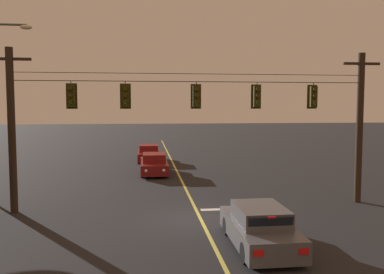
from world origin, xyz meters
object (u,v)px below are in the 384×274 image
traffic_light_rightmost (313,97)px  traffic_light_right_inner (257,96)px  car_oncoming_lead (154,164)px  traffic_light_centre (196,96)px  traffic_light_leftmost (71,96)px  traffic_light_left_inner (125,96)px  car_oncoming_trailing (149,154)px  car_waiting_near_lane (259,228)px

traffic_light_rightmost → traffic_light_right_inner: bearing=180.0°
traffic_light_rightmost → car_oncoming_lead: bearing=127.9°
traffic_light_centre → car_oncoming_lead: 10.42m
traffic_light_leftmost → traffic_light_left_inner: (2.33, 0.00, 0.00)m
car_oncoming_lead → car_oncoming_trailing: same height
car_waiting_near_lane → car_oncoming_trailing: (-3.40, 20.97, -0.00)m
traffic_light_leftmost → car_oncoming_lead: traffic_light_leftmost is taller
car_waiting_near_lane → traffic_light_left_inner: bearing=130.0°
traffic_light_right_inner → traffic_light_leftmost: bearing=180.0°
traffic_light_left_inner → car_oncoming_lead: (1.45, 9.28, -4.43)m
traffic_light_centre → car_oncoming_lead: bearing=100.5°
car_waiting_near_lane → car_oncoming_lead: 15.03m
traffic_light_centre → traffic_light_right_inner: bearing=0.0°
traffic_light_rightmost → traffic_light_left_inner: bearing=180.0°
traffic_light_leftmost → car_oncoming_lead: size_ratio=0.28×
traffic_light_right_inner → car_oncoming_trailing: 16.86m
traffic_light_left_inner → car_waiting_near_lane: (4.56, -5.43, -4.43)m
traffic_light_right_inner → car_oncoming_trailing: traffic_light_right_inner is taller
traffic_light_leftmost → traffic_light_right_inner: same height
traffic_light_leftmost → traffic_light_centre: size_ratio=1.00×
traffic_light_leftmost → car_oncoming_trailing: 16.53m
traffic_light_centre → car_waiting_near_lane: 7.15m
car_oncoming_trailing → traffic_light_right_inner: bearing=-72.8°
traffic_light_rightmost → traffic_light_centre: bearing=180.0°
traffic_light_right_inner → traffic_light_rightmost: 2.71m
traffic_light_right_inner → traffic_light_rightmost: same height
traffic_light_leftmost → car_oncoming_trailing: (3.49, 15.54, -4.43)m
traffic_light_leftmost → traffic_light_right_inner: bearing=0.0°
traffic_light_left_inner → car_oncoming_trailing: 16.20m
traffic_light_leftmost → traffic_light_rightmost: same height
traffic_light_left_inner → traffic_light_right_inner: (5.98, 0.00, 0.00)m
traffic_light_centre → traffic_light_rightmost: bearing=0.0°
car_oncoming_lead → car_oncoming_trailing: 6.27m
traffic_light_leftmost → car_waiting_near_lane: traffic_light_leftmost is taller
traffic_light_centre → traffic_light_rightmost: 5.52m
traffic_light_left_inner → traffic_light_leftmost: bearing=180.0°
traffic_light_leftmost → traffic_light_centre: 5.50m
car_waiting_near_lane → car_oncoming_lead: same height
car_oncoming_lead → traffic_light_left_inner: bearing=-98.9°
traffic_light_rightmost → traffic_light_leftmost: bearing=180.0°
traffic_light_centre → car_oncoming_lead: traffic_light_centre is taller
car_oncoming_trailing → traffic_light_leftmost: bearing=-102.6°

